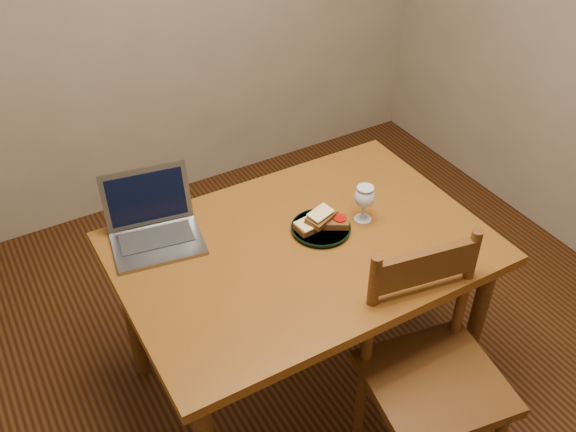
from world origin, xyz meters
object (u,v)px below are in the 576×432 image
milk_glass (364,204)px  laptop (153,221)px  chair (433,366)px  plate (321,229)px  table (302,262)px

milk_glass → laptop: (-0.71, 0.31, -0.01)m
chair → plate: (-0.10, 0.56, 0.24)m
table → laptop: (-0.44, 0.32, 0.15)m
table → chair: chair is taller
milk_glass → plate: bearing=172.2°
plate → milk_glass: bearing=-7.8°
chair → plate: 0.62m
table → chair: 0.58m
chair → laptop: laptop is taller
plate → milk_glass: size_ratio=1.47×
table → plate: (0.10, 0.03, 0.09)m
table → laptop: bearing=144.0°
chair → laptop: size_ratio=1.42×
milk_glass → table: bearing=-177.8°
table → milk_glass: bearing=2.2°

